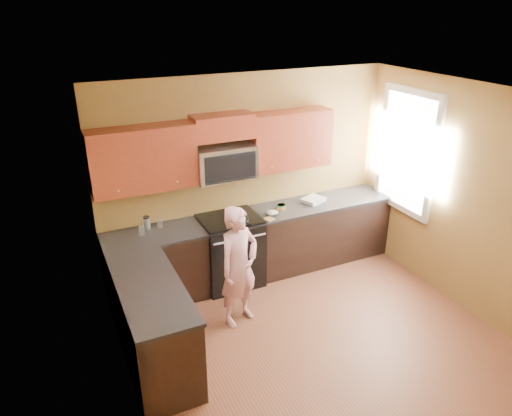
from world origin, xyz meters
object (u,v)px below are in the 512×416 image
stove (230,250)px  travel_mug (148,229)px  frying_pan (239,222)px  microwave (225,178)px  butter_tub (281,209)px  woman (239,267)px

stove → travel_mug: travel_mug is taller
frying_pan → travel_mug: bearing=142.5°
stove → microwave: 0.98m
stove → butter_tub: size_ratio=8.23×
stove → woman: 0.89m
frying_pan → travel_mug: travel_mug is taller
microwave → travel_mug: size_ratio=4.45×
microwave → frying_pan: 0.58m
frying_pan → travel_mug: size_ratio=2.45×
microwave → woman: 1.21m
frying_pan → woman: bearing=-133.5°
stove → microwave: size_ratio=1.25×
stove → frying_pan: bearing=-68.6°
stove → frying_pan: frying_pan is taller
travel_mug → stove: bearing=-10.0°
microwave → frying_pan: size_ratio=1.82×
microwave → travel_mug: microwave is taller
stove → travel_mug: size_ratio=5.56×
microwave → butter_tub: bearing=-7.6°
stove → travel_mug: bearing=170.0°
butter_tub → travel_mug: 1.78m
butter_tub → travel_mug: size_ratio=0.68×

